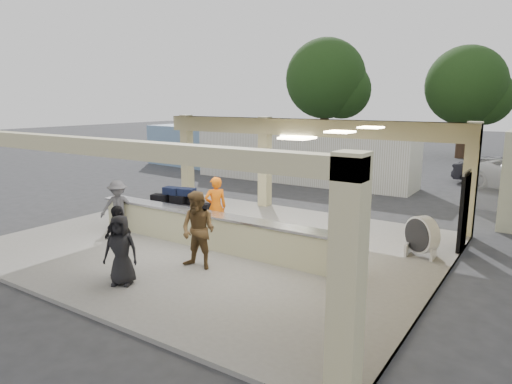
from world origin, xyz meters
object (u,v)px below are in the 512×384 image
Objects in this scene: drum_fan at (422,235)px; container_white at (301,157)px; passenger_b at (119,242)px; container_blue at (212,148)px; luggage_cart at (177,206)px; passenger_c at (118,207)px; passenger_d at (121,250)px; passenger_a at (198,230)px; baggage_handler at (216,207)px; baggage_counter at (210,230)px; car_dark at (500,172)px.

container_white reaches higher than drum_fan.
container_blue is (-9.64, 15.40, 0.32)m from passenger_b.
passenger_b is at bearing -68.61° from luggage_cart.
container_blue reaches higher than luggage_cart.
passenger_c is 1.05× the size of passenger_d.
passenger_b reaches higher than passenger_c.
luggage_cart is at bearing -134.78° from drum_fan.
baggage_handler is at bearing 113.91° from passenger_a.
baggage_handler is at bearing 117.88° from baggage_counter.
drum_fan is 7.66m from passenger_b.
container_white reaches higher than baggage_handler.
passenger_a is (3.02, -2.45, 0.25)m from luggage_cart.
passenger_a reaches higher than drum_fan.
container_blue reaches higher than drum_fan.
drum_fan is 0.66× the size of passenger_c.
passenger_d reaches higher than drum_fan.
baggage_handler is 1.16× the size of passenger_d.
drum_fan is 18.21m from container_blue.
drum_fan is 5.83m from passenger_a.
baggage_handler is 0.19× the size of container_blue.
luggage_cart is at bearing -50.13° from container_blue.
passenger_a is 0.47× the size of car_dark.
drum_fan is at bearing -27.24° from passenger_c.
passenger_d is at bearing 44.19° from baggage_handler.
baggage_handler reaches higher than passenger_c.
car_dark is at bearing -165.25° from baggage_handler.
container_white is (-2.68, 10.47, 0.24)m from baggage_handler.
passenger_a is at bearing -46.46° from container_blue.
passenger_c is at bearing 161.78° from passenger_a.
car_dark is at bearing 57.57° from luggage_cart.
baggage_counter is 4.92× the size of passenger_c.
car_dark is (6.01, 18.49, -0.27)m from passenger_b.
passenger_c is at bearing -90.72° from container_white.
drum_fan is 0.57× the size of passenger_a.
luggage_cart is 7.50m from drum_fan.
baggage_counter is 4.27× the size of passenger_a.
container_blue is at bearing 120.00° from luggage_cart.
baggage_handler is at bearing -76.05° from container_white.
luggage_cart is 4.74m from passenger_d.
container_blue is (-6.86, 1.20, 0.01)m from container_white.
passenger_b is at bearing -86.42° from passenger_c.
car_dark is (4.85, 17.04, -0.37)m from passenger_a.
baggage_handler reaches higher than luggage_cart.
baggage_handler is 1.11× the size of passenger_c.
passenger_c is at bearing 157.18° from car_dark.
passenger_a is at bearing 66.33° from baggage_handler.
passenger_c is at bearing 144.01° from passenger_b.
passenger_a reaches higher than passenger_c.
baggage_counter is 2.92m from passenger_b.
container_blue reaches higher than passenger_a.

